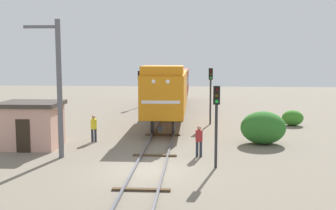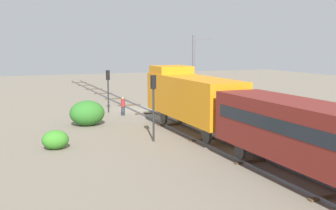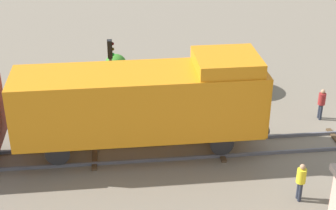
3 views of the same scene
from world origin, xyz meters
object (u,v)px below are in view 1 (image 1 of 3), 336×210
Objects in this scene: locomotive at (166,91)px; catenary_mast at (58,85)px; worker_by_signal at (94,126)px; traffic_signal_far at (139,82)px; traffic_signal_near at (216,111)px; relay_hut at (32,124)px; worker_near_track at (199,139)px; passenger_car_leading at (175,82)px; traffic_signal_mid at (211,86)px.

catenary_mast is (-5.07, -9.99, 1.14)m from locomotive.
worker_by_signal is (-4.20, -5.94, -1.78)m from locomotive.
catenary_mast is (-1.47, -21.73, 1.25)m from traffic_signal_far.
traffic_signal_near reaches higher than worker_by_signal.
traffic_signal_near is 1.15× the size of relay_hut.
traffic_signal_near is 2.37× the size of worker_near_track.
traffic_signal_mid reaches higher than passenger_car_leading.
relay_hut is (-2.43, 2.29, -2.53)m from catenary_mast.
passenger_car_leading reaches higher than worker_near_track.
worker_near_track is (2.40, -22.72, -1.53)m from passenger_car_leading.
worker_by_signal is 3.76m from relay_hut.
traffic_signal_mid is at bearing -55.89° from traffic_signal_far.
locomotive is 0.83× the size of passenger_car_leading.
worker_near_track is at bearing -95.30° from traffic_signal_mid.
relay_hut is at bearing 160.02° from traffic_signal_near.
worker_near_track and worker_by_signal have the same top height.
traffic_signal_far is 21.82m from catenary_mast.
traffic_signal_mid is 11.03m from worker_near_track.
locomotive is 6.82× the size of worker_near_track.
worker_near_track is 8.04m from catenary_mast.
passenger_car_leading is 4.00× the size of relay_hut.
traffic_signal_far is at bearing 106.25° from traffic_signal_near.
relay_hut reaches higher than worker_near_track.
traffic_signal_mid is 12.49m from traffic_signal_far.
catenary_mast reaches higher than relay_hut.
locomotive is 10.84m from relay_hut.
traffic_signal_mid is at bearing 8.17° from worker_near_track.
catenary_mast is at bearing 64.85° from worker_by_signal.
traffic_signal_near is 0.55× the size of catenary_mast.
traffic_signal_near is 2.37× the size of worker_by_signal.
catenary_mast reaches higher than traffic_signal_mid.
traffic_signal_near is 2.97m from worker_near_track.
traffic_signal_near is 8.49m from catenary_mast.
traffic_signal_near is 13.01m from traffic_signal_mid.
traffic_signal_near is at bearing -90.88° from traffic_signal_mid.
traffic_signal_mid is at bearing -74.09° from passenger_car_leading.
traffic_signal_far is 2.24× the size of worker_near_track.
traffic_signal_near is 1.06× the size of traffic_signal_far.
traffic_signal_far reaches higher than relay_hut.
catenary_mast reaches higher than traffic_signal_near.
passenger_car_leading is at bearing -115.37° from worker_by_signal.
traffic_signal_near is at bearing -74.57° from locomotive.
traffic_signal_far reaches higher than worker_by_signal.
locomotive is 11.26m from catenary_mast.
traffic_signal_mid is 10.77m from worker_by_signal.
passenger_car_leading is 22.90m from worker_near_track.
traffic_signal_near is 9.49m from worker_by_signal.
worker_near_track is at bearing -74.14° from traffic_signal_far.
worker_by_signal is at bearing 142.60° from traffic_signal_near.
catenary_mast is at bearing -126.60° from traffic_signal_mid.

